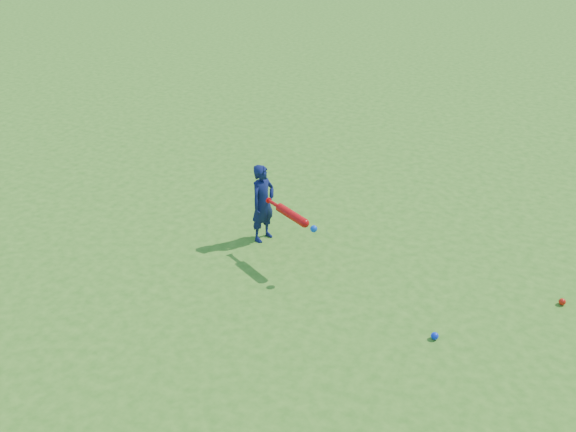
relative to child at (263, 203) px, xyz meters
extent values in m
plane|color=#37731B|center=(-0.01, 0.01, -0.49)|extent=(80.00, 80.00, 0.00)
imported|color=#0F1646|center=(0.00, 0.00, 0.00)|extent=(0.32, 0.40, 0.97)
sphere|color=red|center=(3.42, 0.08, -0.45)|extent=(0.07, 0.07, 0.07)
sphere|color=#0D2AE3|center=(2.36, -1.03, -0.45)|extent=(0.07, 0.07, 0.07)
cylinder|color=red|center=(0.15, -0.14, 0.14)|extent=(0.05, 0.07, 0.07)
cylinder|color=red|center=(0.25, -0.20, 0.14)|extent=(0.21, 0.14, 0.04)
cylinder|color=red|center=(0.54, -0.36, 0.14)|extent=(0.46, 0.31, 0.10)
sphere|color=red|center=(0.74, -0.47, 0.14)|extent=(0.10, 0.10, 0.10)
sphere|color=blue|center=(0.88, -0.54, 0.14)|extent=(0.08, 0.08, 0.08)
camera|label=1|loc=(3.12, -6.03, 3.48)|focal=40.00mm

